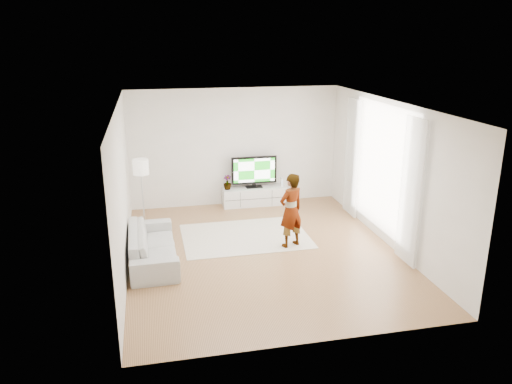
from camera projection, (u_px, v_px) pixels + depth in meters
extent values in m
plane|color=#AE804E|center=(263.00, 252.00, 9.50)|extent=(6.00, 6.00, 0.00)
plane|color=white|center=(264.00, 105.00, 8.66)|extent=(6.00, 6.00, 0.00)
cube|color=white|center=(122.00, 190.00, 8.58)|extent=(0.02, 6.00, 2.80)
cube|color=white|center=(390.00, 174.00, 9.59)|extent=(0.02, 6.00, 2.80)
cube|color=white|center=(235.00, 147.00, 11.88)|extent=(5.00, 0.02, 2.80)
cube|color=white|center=(317.00, 247.00, 6.29)|extent=(5.00, 0.02, 2.80)
cube|color=white|center=(382.00, 168.00, 9.85)|extent=(0.01, 2.60, 2.50)
cube|color=white|center=(411.00, 192.00, 8.65)|extent=(0.04, 0.70, 2.60)
cube|color=white|center=(352.00, 158.00, 11.07)|extent=(0.04, 0.70, 2.60)
cube|color=silver|center=(254.00, 196.00, 12.10)|extent=(1.55, 0.44, 0.44)
cube|color=black|center=(256.00, 199.00, 11.90)|extent=(1.50, 0.00, 0.01)
cube|color=black|center=(240.00, 200.00, 11.82)|extent=(0.01, 0.00, 0.38)
cube|color=black|center=(272.00, 198.00, 11.97)|extent=(0.01, 0.00, 0.38)
cube|color=black|center=(254.00, 187.00, 12.06)|extent=(0.39, 0.22, 0.02)
cube|color=black|center=(254.00, 185.00, 12.05)|extent=(0.08, 0.05, 0.08)
cube|color=black|center=(254.00, 170.00, 11.93)|extent=(1.10, 0.06, 0.66)
cube|color=#178D16|center=(254.00, 170.00, 11.90)|extent=(1.00, 0.01, 0.57)
cube|color=white|center=(282.00, 182.00, 12.14)|extent=(0.06, 0.15, 0.20)
cube|color=#4CB2FF|center=(282.00, 182.00, 12.06)|extent=(0.01, 0.00, 0.11)
imported|color=#3F7238|center=(227.00, 182.00, 11.85)|extent=(0.24, 0.24, 0.34)
cube|color=beige|center=(245.00, 236.00, 10.25)|extent=(2.56, 1.85, 0.01)
imported|color=#334772|center=(291.00, 210.00, 9.56)|extent=(0.63, 0.54, 1.46)
imported|color=#B8B8B3|center=(153.00, 245.00, 9.06)|extent=(0.86, 2.11, 0.61)
cylinder|color=silver|center=(145.00, 225.00, 10.85)|extent=(0.25, 0.25, 0.02)
cylinder|color=silver|center=(143.00, 200.00, 10.68)|extent=(0.03, 0.03, 1.13)
cylinder|color=white|center=(141.00, 167.00, 10.46)|extent=(0.33, 0.33, 0.32)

